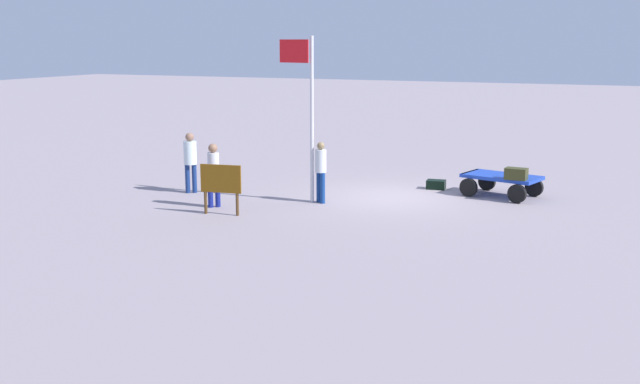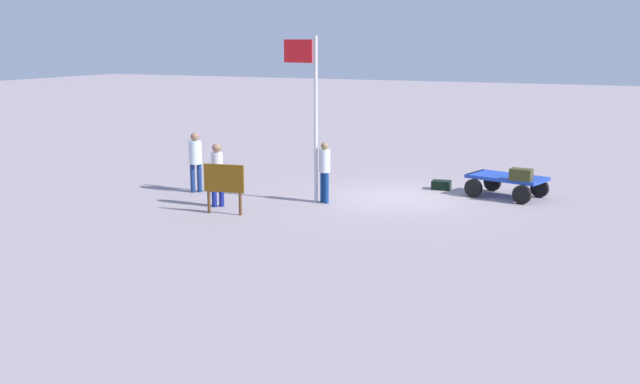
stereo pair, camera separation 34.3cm
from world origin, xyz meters
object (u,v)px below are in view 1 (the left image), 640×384
Objects in this scene: suitcase_olive at (516,174)px; worker_trailing at (213,171)px; luggage_cart at (501,180)px; flagpole at (307,101)px; suitcase_grey at (436,185)px; worker_supervisor at (190,157)px; worker_lead at (321,168)px; signboard at (221,182)px.

worker_trailing is at bearing 28.32° from suitcase_olive.
luggage_cart is 0.51× the size of flagpole.
worker_trailing is at bearing 33.45° from luggage_cart.
worker_trailing reaches higher than suitcase_grey.
luggage_cart is 9.10m from worker_supervisor.
suitcase_olive is at bearing 160.40° from suitcase_grey.
worker_trailing reaches higher than luggage_cart.
suitcase_grey is 0.35× the size of worker_lead.
worker_supervisor is 1.36× the size of signboard.
suitcase_olive is at bearing 132.07° from luggage_cart.
worker_trailing is (2.43, 1.68, 0.04)m from worker_lead.
suitcase_grey is at bearing -131.52° from flagpole.
flagpole reaches higher than suitcase_grey.
worker_lead is at bearing -126.83° from signboard.
luggage_cart is 1.79× the size of signboard.
suitcase_grey is at bearing -135.02° from worker_trailing.
worker_trailing is at bearing 34.64° from worker_lead.
worker_lead reaches higher than suitcase_grey.
suitcase_grey is 4.11m from worker_lead.
worker_supervisor is (8.53, 3.11, 0.60)m from luggage_cart.
luggage_cart is at bearing -139.90° from signboard.
worker_supervisor is at bearing 15.76° from suitcase_olive.
worker_supervisor is at bearing 27.79° from suitcase_grey.
worker_trailing reaches higher than suitcase_olive.
suitcase_olive is 6.18m from flagpole.
flagpole is at bearing 48.48° from suitcase_grey.
luggage_cart is 1.35× the size of worker_trailing.
worker_supervisor is 3.14m from signboard.
flagpole is (-2.02, -1.65, 1.81)m from worker_trailing.
flagpole is at bearing 23.48° from suitcase_olive.
signboard is (-2.30, 2.13, -0.21)m from worker_supervisor.
worker_lead is at bearing -176.52° from worker_supervisor.
worker_trailing is at bearing 139.22° from worker_supervisor.
signboard reaches higher than luggage_cart.
signboard is at bearing 59.63° from flagpole.
flagpole is at bearing 3.76° from worker_lead.
suitcase_grey is at bearing -9.37° from luggage_cart.
suitcase_olive is 9.39m from worker_supervisor.
suitcase_grey is at bearing -127.47° from worker_lead.
worker_lead is 4.09m from worker_supervisor.
flagpole reaches higher than signboard.
worker_trailing is 2.19m from worker_supervisor.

